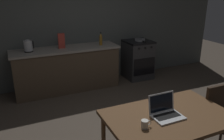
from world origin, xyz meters
name	(u,v)px	position (x,y,z in m)	size (l,w,h in m)	color
ground_plane	(135,134)	(0.00, 0.00, 0.00)	(12.00, 12.00, 0.00)	#473D33
back_wall	(96,23)	(0.30, 2.37, 1.31)	(6.40, 0.10, 2.62)	#4D524F
kitchen_counter	(67,69)	(-0.49, 2.02, 0.45)	(2.16, 0.64, 0.89)	#4C3D2D
stove_oven	(138,59)	(1.21, 2.02, 0.45)	(0.60, 0.62, 0.89)	#2D2D30
dining_table	(169,121)	(-0.05, -0.78, 0.67)	(1.35, 0.86, 0.74)	brown
chair	(222,116)	(0.80, -0.76, 0.52)	(0.40, 0.40, 0.89)	#2D2116
laptop	(166,112)	(-0.10, -0.77, 0.79)	(0.32, 0.26, 0.23)	silver
electric_kettle	(28,46)	(-1.19, 2.02, 1.00)	(0.18, 0.16, 0.23)	black
bottle	(101,39)	(0.26, 1.97, 1.02)	(0.06, 0.06, 0.27)	#8C601E
frying_pan	(140,40)	(1.23, 1.99, 0.92)	(0.24, 0.41, 0.05)	gray
coffee_mug	(145,124)	(-0.42, -0.88, 0.79)	(0.11, 0.07, 0.09)	silver
cereal_box	(61,41)	(-0.56, 2.04, 1.04)	(0.13, 0.05, 0.30)	#B2382D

